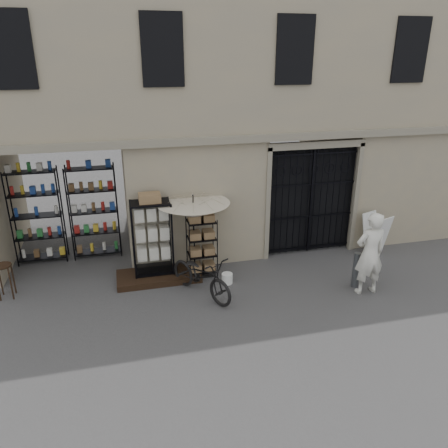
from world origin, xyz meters
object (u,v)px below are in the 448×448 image
object	(u,v)px
wooden_stool	(5,280)
steel_bollard	(356,270)
wire_rack	(202,248)
shopkeeper	(365,292)
easel_sign	(376,235)
bicycle	(202,295)
display_cabinet	(152,241)
white_bucket	(227,278)
market_umbrella	(193,206)

from	to	relation	value
wooden_stool	steel_bollard	bearing A→B (deg)	-10.38
wire_rack	steel_bollard	xyz separation A→B (m)	(3.38, -1.41, -0.31)
wooden_stool	shopkeeper	world-z (taller)	wooden_stool
wire_rack	easel_sign	size ratio (longest dim) A/B	1.35
bicycle	easel_sign	xyz separation A→B (m)	(4.97, 0.98, 0.58)
display_cabinet	easel_sign	xyz separation A→B (m)	(5.94, -0.13, -0.37)
bicycle	shopkeeper	size ratio (longest dim) A/B	0.98
display_cabinet	shopkeeper	xyz separation A→B (m)	(4.65, -1.89, -0.96)
display_cabinet	white_bucket	world-z (taller)	display_cabinet
white_bucket	steel_bollard	bearing A→B (deg)	-16.62
market_umbrella	shopkeeper	bearing A→B (deg)	-26.43
market_umbrella	shopkeeper	xyz separation A→B (m)	(3.65, -1.82, -1.78)
wire_rack	white_bucket	world-z (taller)	wire_rack
white_bucket	display_cabinet	bearing A→B (deg)	156.19
wire_rack	market_umbrella	xyz separation A→B (m)	(-0.17, 0.11, 1.04)
display_cabinet	shopkeeper	size ratio (longest dim) A/B	1.00
market_umbrella	steel_bollard	bearing A→B (deg)	-23.21
display_cabinet	steel_bollard	distance (m)	4.84
steel_bollard	display_cabinet	bearing A→B (deg)	160.68
white_bucket	bicycle	xyz separation A→B (m)	(-0.69, -0.38, -0.13)
bicycle	shopkeeper	bearing A→B (deg)	-42.47
steel_bollard	easel_sign	xyz separation A→B (m)	(1.39, 1.46, 0.15)
shopkeeper	white_bucket	bearing A→B (deg)	-22.37
market_umbrella	easel_sign	world-z (taller)	market_umbrella
wire_rack	shopkeeper	world-z (taller)	wire_rack
wire_rack	bicycle	world-z (taller)	wire_rack
display_cabinet	market_umbrella	distance (m)	1.30
wire_rack	steel_bollard	world-z (taller)	wire_rack
display_cabinet	market_umbrella	world-z (taller)	market_umbrella
bicycle	steel_bollard	distance (m)	3.64
wooden_stool	shopkeeper	size ratio (longest dim) A/B	0.41
display_cabinet	white_bucket	distance (m)	1.99
wire_rack	wooden_stool	distance (m)	4.48
easel_sign	display_cabinet	bearing A→B (deg)	158.63
shopkeeper	easel_sign	bearing A→B (deg)	-127.51
bicycle	white_bucket	bearing A→B (deg)	-1.68
white_bucket	steel_bollard	xyz separation A→B (m)	(2.88, -0.86, 0.31)
steel_bollard	bicycle	bearing A→B (deg)	172.42
white_bucket	bicycle	size ratio (longest dim) A/B	0.14
wire_rack	steel_bollard	distance (m)	3.68
wire_rack	white_bucket	bearing A→B (deg)	-28.86
wire_rack	steel_bollard	size ratio (longest dim) A/B	1.76
wooden_stool	easel_sign	xyz separation A→B (m)	(9.24, 0.02, 0.16)
wire_rack	wooden_stool	size ratio (longest dim) A/B	1.88
display_cabinet	shopkeeper	world-z (taller)	display_cabinet
display_cabinet	shopkeeper	distance (m)	5.11
display_cabinet	steel_bollard	world-z (taller)	display_cabinet
shopkeeper	easel_sign	distance (m)	2.25
shopkeeper	display_cabinet	bearing A→B (deg)	-23.34
display_cabinet	wooden_stool	xyz separation A→B (m)	(-3.30, -0.16, -0.53)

